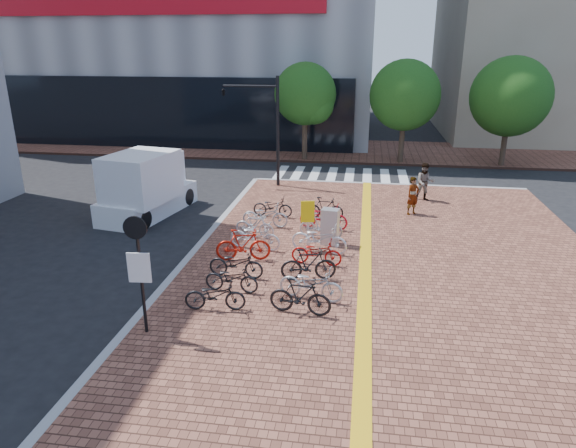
% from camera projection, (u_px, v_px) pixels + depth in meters
% --- Properties ---
extents(ground, '(120.00, 120.00, 0.00)m').
position_uv_depth(ground, '(301.00, 280.00, 16.18)').
color(ground, black).
rests_on(ground, ground).
extents(sidewalk, '(14.00, 34.00, 0.15)m').
position_uv_depth(sidewalk, '(409.00, 385.00, 11.06)').
color(sidewalk, brown).
rests_on(sidewalk, ground).
extents(tactile_strip, '(0.40, 34.00, 0.01)m').
position_uv_depth(tactile_strip, '(363.00, 377.00, 11.18)').
color(tactile_strip, gold).
rests_on(tactile_strip, sidewalk).
extents(kerb_west, '(0.25, 34.00, 0.15)m').
position_uv_depth(kerb_west, '(105.00, 357.00, 12.05)').
color(kerb_west, gray).
rests_on(kerb_west, ground).
extents(kerb_north, '(14.00, 0.25, 0.15)m').
position_uv_depth(kerb_north, '(386.00, 185.00, 26.93)').
color(kerb_north, gray).
rests_on(kerb_north, ground).
extents(far_sidewalk, '(70.00, 8.00, 0.15)m').
position_uv_depth(far_sidewalk, '(339.00, 151.00, 35.76)').
color(far_sidewalk, brown).
rests_on(far_sidewalk, ground).
extents(crosswalk, '(7.50, 4.00, 0.01)m').
position_uv_depth(crosswalk, '(341.00, 175.00, 29.18)').
color(crosswalk, silver).
rests_on(crosswalk, ground).
extents(street_trees, '(16.20, 4.60, 6.35)m').
position_uv_depth(street_trees, '(423.00, 97.00, 30.41)').
color(street_trees, '#38281E').
rests_on(street_trees, far_sidewalk).
extents(bike_0, '(1.73, 0.79, 0.88)m').
position_uv_depth(bike_0, '(215.00, 295.00, 13.92)').
color(bike_0, black).
rests_on(bike_0, sidewalk).
extents(bike_1, '(1.65, 0.67, 0.85)m').
position_uv_depth(bike_1, '(232.00, 278.00, 14.98)').
color(bike_1, black).
rests_on(bike_1, sidewalk).
extents(bike_2, '(1.78, 0.72, 0.92)m').
position_uv_depth(bike_2, '(236.00, 263.00, 15.91)').
color(bike_2, black).
rests_on(bike_2, sidewalk).
extents(bike_3, '(1.90, 0.85, 1.10)m').
position_uv_depth(bike_3, '(243.00, 245.00, 17.13)').
color(bike_3, '#B61A0D').
rests_on(bike_3, sidewalk).
extents(bike_4, '(1.97, 0.96, 0.99)m').
position_uv_depth(bike_4, '(255.00, 236.00, 18.10)').
color(bike_4, silver).
rests_on(bike_4, sidewalk).
extents(bike_5, '(1.62, 0.75, 0.94)m').
position_uv_depth(bike_5, '(255.00, 226.00, 19.21)').
color(bike_5, silver).
rests_on(bike_5, sidewalk).
extents(bike_6, '(1.83, 0.67, 0.96)m').
position_uv_depth(bike_6, '(265.00, 215.00, 20.35)').
color(bike_6, '#BABABF').
rests_on(bike_6, sidewalk).
extents(bike_7, '(1.71, 0.70, 0.88)m').
position_uv_depth(bike_7, '(273.00, 207.00, 21.59)').
color(bike_7, black).
rests_on(bike_7, sidewalk).
extents(bike_8, '(1.75, 0.68, 1.02)m').
position_uv_depth(bike_8, '(300.00, 297.00, 13.69)').
color(bike_8, black).
rests_on(bike_8, sidewalk).
extents(bike_9, '(1.97, 0.99, 0.99)m').
position_uv_depth(bike_9, '(311.00, 284.00, 14.48)').
color(bike_9, '#B6B6BB').
rests_on(bike_9, sidewalk).
extents(bike_10, '(1.78, 0.83, 1.03)m').
position_uv_depth(bike_10, '(309.00, 264.00, 15.70)').
color(bike_10, black).
rests_on(bike_10, sidewalk).
extents(bike_11, '(1.72, 0.73, 0.88)m').
position_uv_depth(bike_11, '(317.00, 252.00, 16.82)').
color(bike_11, '#AE0F0C').
rests_on(bike_11, sidewalk).
extents(bike_12, '(2.08, 1.04, 1.04)m').
position_uv_depth(bike_12, '(319.00, 239.00, 17.78)').
color(bike_12, silver).
rests_on(bike_12, sidewalk).
extents(bike_13, '(1.69, 0.67, 0.99)m').
position_uv_depth(bike_13, '(321.00, 226.00, 19.11)').
color(bike_13, '#B3B3B8').
rests_on(bike_13, sidewalk).
extents(bike_14, '(2.00, 0.93, 1.01)m').
position_uv_depth(bike_14, '(324.00, 217.00, 20.11)').
color(bike_14, red).
rests_on(bike_14, sidewalk).
extents(bike_15, '(1.58, 0.51, 0.94)m').
position_uv_depth(bike_15, '(325.00, 208.00, 21.27)').
color(bike_15, black).
rests_on(bike_15, sidewalk).
extents(pedestrian_a, '(0.71, 0.67, 1.63)m').
position_uv_depth(pedestrian_a, '(413.00, 196.00, 21.77)').
color(pedestrian_a, gray).
rests_on(pedestrian_a, sidewalk).
extents(pedestrian_b, '(0.89, 0.71, 1.76)m').
position_uv_depth(pedestrian_b, '(425.00, 182.00, 23.71)').
color(pedestrian_b, '#494C5D').
rests_on(pedestrian_b, sidewalk).
extents(utility_box, '(0.68, 0.54, 1.33)m').
position_uv_depth(utility_box, '(330.00, 227.00, 18.51)').
color(utility_box, silver).
rests_on(utility_box, sidewalk).
extents(yellow_sign, '(0.48, 0.17, 1.77)m').
position_uv_depth(yellow_sign, '(308.00, 216.00, 17.88)').
color(yellow_sign, '#B7B7BC').
rests_on(yellow_sign, sidewalk).
extents(notice_sign, '(0.57, 0.15, 3.10)m').
position_uv_depth(notice_sign, '(139.00, 261.00, 12.31)').
color(notice_sign, black).
rests_on(notice_sign, sidewalk).
extents(traffic_light_pole, '(2.94, 1.13, 5.47)m').
position_uv_depth(traffic_light_pole, '(253.00, 111.00, 25.53)').
color(traffic_light_pole, black).
rests_on(traffic_light_pole, sidewalk).
extents(box_truck, '(2.98, 5.20, 2.84)m').
position_uv_depth(box_truck, '(146.00, 185.00, 22.07)').
color(box_truck, white).
rests_on(box_truck, ground).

